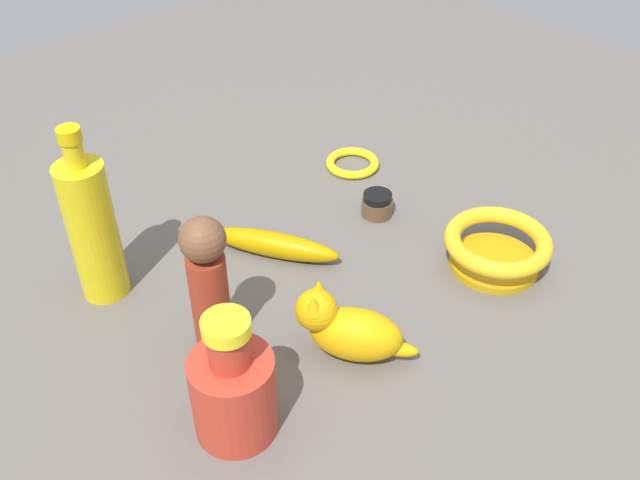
{
  "coord_description": "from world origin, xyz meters",
  "views": [
    {
      "loc": [
        0.53,
        -0.5,
        0.64
      ],
      "look_at": [
        0.0,
        0.0,
        0.07
      ],
      "focal_mm": 40.2,
      "sensor_mm": 36.0,
      "label": 1
    }
  ],
  "objects_px": {
    "bangle": "(352,163)",
    "bowl": "(497,246)",
    "nail_polish_jar": "(377,204)",
    "cat_figurine": "(347,328)",
    "person_figure_adult": "(206,280)",
    "bottle_tall": "(92,229)",
    "banana": "(275,245)",
    "bottle_short": "(233,389)"
  },
  "relations": [
    {
      "from": "bangle",
      "to": "bottle_short",
      "type": "distance_m",
      "value": 0.55
    },
    {
      "from": "banana",
      "to": "bangle",
      "type": "bearing_deg",
      "value": -99.97
    },
    {
      "from": "cat_figurine",
      "to": "nail_polish_jar",
      "type": "distance_m",
      "value": 0.29
    },
    {
      "from": "person_figure_adult",
      "to": "bottle_short",
      "type": "bearing_deg",
      "value": -25.0
    },
    {
      "from": "bangle",
      "to": "nail_polish_jar",
      "type": "xyz_separation_m",
      "value": [
        0.12,
        -0.07,
        0.01
      ]
    },
    {
      "from": "bangle",
      "to": "bowl",
      "type": "bearing_deg",
      "value": -6.55
    },
    {
      "from": "cat_figurine",
      "to": "person_figure_adult",
      "type": "distance_m",
      "value": 0.17
    },
    {
      "from": "bottle_short",
      "to": "banana",
      "type": "bearing_deg",
      "value": 131.9
    },
    {
      "from": "person_figure_adult",
      "to": "bottle_short",
      "type": "distance_m",
      "value": 0.14
    },
    {
      "from": "cat_figurine",
      "to": "nail_polish_jar",
      "type": "xyz_separation_m",
      "value": [
        -0.17,
        0.23,
        -0.02
      ]
    },
    {
      "from": "person_figure_adult",
      "to": "bowl",
      "type": "bearing_deg",
      "value": 68.43
    },
    {
      "from": "banana",
      "to": "person_figure_adult",
      "type": "relative_size",
      "value": 0.99
    },
    {
      "from": "bottle_tall",
      "to": "bangle",
      "type": "bearing_deg",
      "value": 89.15
    },
    {
      "from": "cat_figurine",
      "to": "bottle_short",
      "type": "relative_size",
      "value": 0.82
    },
    {
      "from": "bottle_tall",
      "to": "nail_polish_jar",
      "type": "relative_size",
      "value": 5.19
    },
    {
      "from": "bangle",
      "to": "nail_polish_jar",
      "type": "bearing_deg",
      "value": -29.38
    },
    {
      "from": "bottle_tall",
      "to": "bottle_short",
      "type": "relative_size",
      "value": 1.52
    },
    {
      "from": "cat_figurine",
      "to": "bowl",
      "type": "relative_size",
      "value": 0.9
    },
    {
      "from": "bangle",
      "to": "person_figure_adult",
      "type": "distance_m",
      "value": 0.45
    },
    {
      "from": "bangle",
      "to": "bottle_tall",
      "type": "relative_size",
      "value": 0.36
    },
    {
      "from": "person_figure_adult",
      "to": "bottle_tall",
      "type": "relative_size",
      "value": 0.77
    },
    {
      "from": "bangle",
      "to": "bottle_tall",
      "type": "bearing_deg",
      "value": -90.85
    },
    {
      "from": "bottle_short",
      "to": "person_figure_adult",
      "type": "bearing_deg",
      "value": 155.0
    },
    {
      "from": "bangle",
      "to": "bowl",
      "type": "xyz_separation_m",
      "value": [
        0.31,
        -0.04,
        0.03
      ]
    },
    {
      "from": "nail_polish_jar",
      "to": "bottle_short",
      "type": "distance_m",
      "value": 0.43
    },
    {
      "from": "bangle",
      "to": "person_figure_adult",
      "type": "relative_size",
      "value": 0.47
    },
    {
      "from": "nail_polish_jar",
      "to": "bowl",
      "type": "bearing_deg",
      "value": 9.27
    },
    {
      "from": "bangle",
      "to": "bottle_short",
      "type": "bearing_deg",
      "value": -58.24
    },
    {
      "from": "person_figure_adult",
      "to": "nail_polish_jar",
      "type": "xyz_separation_m",
      "value": [
        -0.05,
        0.34,
        -0.08
      ]
    },
    {
      "from": "bangle",
      "to": "person_figure_adult",
      "type": "bearing_deg",
      "value": -67.72
    },
    {
      "from": "bowl",
      "to": "nail_polish_jar",
      "type": "xyz_separation_m",
      "value": [
        -0.19,
        -0.03,
        -0.02
      ]
    },
    {
      "from": "banana",
      "to": "bottle_tall",
      "type": "distance_m",
      "value": 0.25
    },
    {
      "from": "cat_figurine",
      "to": "bottle_short",
      "type": "xyz_separation_m",
      "value": [
        -0.0,
        -0.16,
        0.02
      ]
    },
    {
      "from": "cat_figurine",
      "to": "nail_polish_jar",
      "type": "relative_size",
      "value": 2.79
    },
    {
      "from": "bangle",
      "to": "bottle_short",
      "type": "height_order",
      "value": "bottle_short"
    },
    {
      "from": "person_figure_adult",
      "to": "nail_polish_jar",
      "type": "height_order",
      "value": "person_figure_adult"
    },
    {
      "from": "bangle",
      "to": "bowl",
      "type": "height_order",
      "value": "bowl"
    },
    {
      "from": "bowl",
      "to": "nail_polish_jar",
      "type": "bearing_deg",
      "value": -170.73
    },
    {
      "from": "cat_figurine",
      "to": "bottle_short",
      "type": "height_order",
      "value": "bottle_short"
    },
    {
      "from": "bowl",
      "to": "bottle_short",
      "type": "relative_size",
      "value": 0.91
    },
    {
      "from": "person_figure_adult",
      "to": "bowl",
      "type": "xyz_separation_m",
      "value": [
        0.15,
        0.37,
        -0.07
      ]
    },
    {
      "from": "nail_polish_jar",
      "to": "cat_figurine",
      "type": "bearing_deg",
      "value": -53.69
    }
  ]
}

